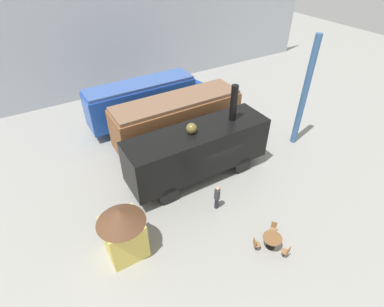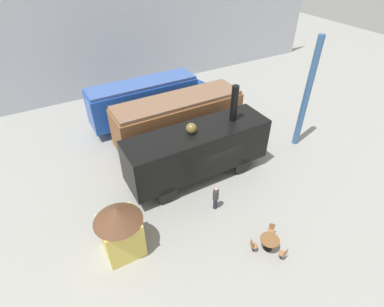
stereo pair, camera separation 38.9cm
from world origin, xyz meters
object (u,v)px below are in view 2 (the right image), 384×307
object	(u,v)px
cafe_chair_0	(284,254)
ticket_kiosk	(120,228)
steam_locomotive	(198,149)
cafe_table_near	(270,241)
passenger_coach_wooden	(178,118)
visitor_person	(216,197)
streamlined_locomotive	(152,97)

from	to	relation	value
cafe_chair_0	ticket_kiosk	size ratio (longest dim) A/B	0.29
steam_locomotive	cafe_table_near	world-z (taller)	steam_locomotive
passenger_coach_wooden	visitor_person	bearing A→B (deg)	-99.86
cafe_table_near	cafe_chair_0	bearing A→B (deg)	-78.57
steam_locomotive	cafe_table_near	distance (m)	6.85
streamlined_locomotive	cafe_chair_0	xyz separation A→B (m)	(0.06, -15.49, -1.60)
passenger_coach_wooden	cafe_table_near	world-z (taller)	passenger_coach_wooden
streamlined_locomotive	passenger_coach_wooden	distance (m)	4.18
cafe_chair_0	ticket_kiosk	xyz separation A→B (m)	(-6.58, 4.43, 1.16)
streamlined_locomotive	visitor_person	bearing A→B (deg)	-94.95
streamlined_locomotive	passenger_coach_wooden	size ratio (longest dim) A/B	1.15
visitor_person	ticket_kiosk	distance (m)	5.62
streamlined_locomotive	ticket_kiosk	size ratio (longest dim) A/B	3.54
streamlined_locomotive	cafe_chair_0	bearing A→B (deg)	-89.77
streamlined_locomotive	visitor_person	size ratio (longest dim) A/B	6.46
passenger_coach_wooden	ticket_kiosk	world-z (taller)	passenger_coach_wooden
visitor_person	ticket_kiosk	world-z (taller)	ticket_kiosk
ticket_kiosk	cafe_table_near	bearing A→B (deg)	-29.25
passenger_coach_wooden	visitor_person	distance (m)	7.04
cafe_chair_0	ticket_kiosk	bearing A→B (deg)	44.60
passenger_coach_wooden	cafe_chair_0	size ratio (longest dim) A/B	10.62
steam_locomotive	cafe_chair_0	world-z (taller)	steam_locomotive
steam_locomotive	visitor_person	world-z (taller)	steam_locomotive
visitor_person	streamlined_locomotive	bearing A→B (deg)	85.05
cafe_table_near	visitor_person	size ratio (longest dim) A/B	0.59
visitor_person	ticket_kiosk	xyz separation A→B (m)	(-5.57, -0.09, 0.78)
streamlined_locomotive	cafe_table_near	bearing A→B (deg)	-90.43
streamlined_locomotive	steam_locomotive	xyz separation A→B (m)	(-0.39, -7.99, 0.06)
visitor_person	ticket_kiosk	bearing A→B (deg)	-179.11
steam_locomotive	visitor_person	size ratio (longest dim) A/B	5.56
cafe_table_near	cafe_chair_0	world-z (taller)	cafe_chair_0
cafe_table_near	ticket_kiosk	distance (m)	7.42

